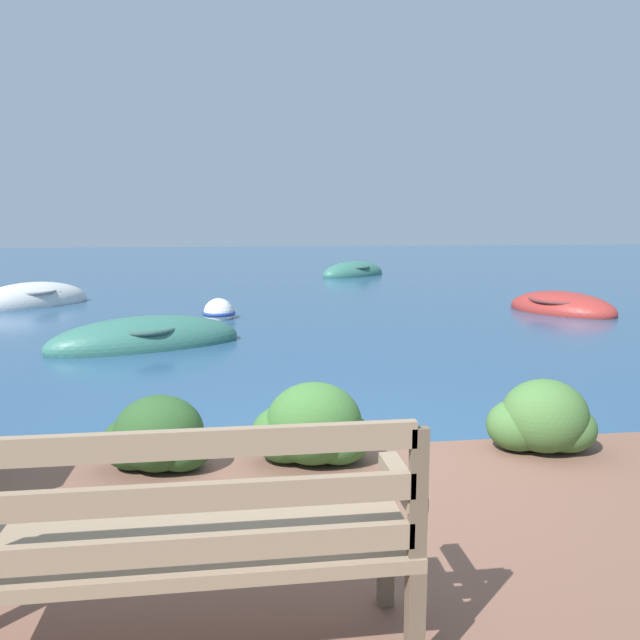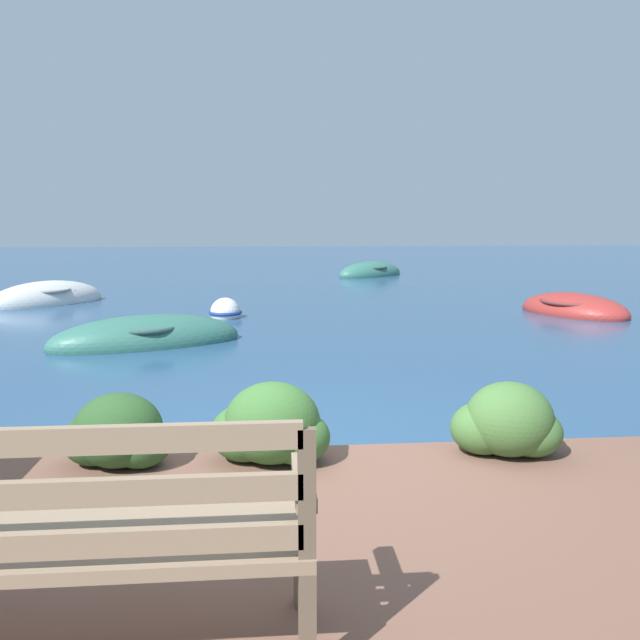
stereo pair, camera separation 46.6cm
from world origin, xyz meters
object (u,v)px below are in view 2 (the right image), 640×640
object	(u,v)px
park_bench	(73,534)
rowboat_mid	(574,310)
rowboat_nearest	(147,340)
mooring_buoy	(225,313)
rowboat_outer	(370,274)
rowboat_far	(48,300)

from	to	relation	value
park_bench	rowboat_mid	distance (m)	11.50
park_bench	rowboat_mid	size ratio (longest dim) A/B	0.66
park_bench	rowboat_nearest	bearing A→B (deg)	102.30
rowboat_nearest	mooring_buoy	world-z (taller)	rowboat_nearest
rowboat_nearest	rowboat_mid	bearing A→B (deg)	-3.45
park_bench	rowboat_outer	bearing A→B (deg)	80.92
rowboat_nearest	rowboat_outer	world-z (taller)	rowboat_outer
park_bench	rowboat_mid	bearing A→B (deg)	58.50
rowboat_mid	rowboat_far	size ratio (longest dim) A/B	1.01
rowboat_far	mooring_buoy	size ratio (longest dim) A/B	4.15
mooring_buoy	rowboat_mid	bearing A→B (deg)	-0.47
rowboat_outer	rowboat_far	bearing A→B (deg)	2.50
park_bench	rowboat_far	size ratio (longest dim) A/B	0.66
rowboat_nearest	mooring_buoy	bearing A→B (deg)	47.70
park_bench	rowboat_nearest	size ratio (longest dim) A/B	0.58
rowboat_far	rowboat_outer	xyz separation A→B (m)	(8.11, 6.26, -0.00)
rowboat_nearest	rowboat_far	distance (m)	5.66
mooring_buoy	rowboat_nearest	bearing A→B (deg)	-111.24
rowboat_nearest	rowboat_far	xyz separation A→B (m)	(-3.02, 4.79, 0.01)
park_bench	rowboat_outer	xyz separation A→B (m)	(4.01, 18.03, -0.64)
park_bench	rowboat_mid	world-z (taller)	park_bench
rowboat_far	park_bench	bearing A→B (deg)	-116.79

